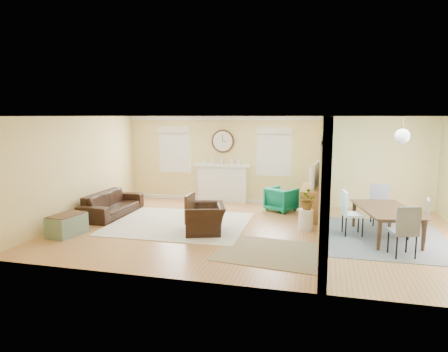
{
  "coord_description": "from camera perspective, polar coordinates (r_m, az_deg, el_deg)",
  "views": [
    {
      "loc": [
        1.45,
        -8.74,
        2.61
      ],
      "look_at": [
        -0.8,
        0.3,
        1.2
      ],
      "focal_mm": 32.0,
      "sensor_mm": 36.0,
      "label": 1
    }
  ],
  "objects": [
    {
      "name": "wall_left",
      "position": [
        10.65,
        -20.11,
        1.02
      ],
      "size": [
        0.02,
        6.0,
        2.6
      ],
      "primitive_type": "cube",
      "color": "#E0C87C",
      "rests_on": "ground"
    },
    {
      "name": "green_chair",
      "position": [
        11.13,
        8.21,
        -3.31
      ],
      "size": [
        0.97,
        0.98,
        0.66
      ],
      "primitive_type": "imported",
      "rotation": [
        0.0,
        0.0,
        2.6
      ],
      "color": "#006847",
      "rests_on": "floor"
    },
    {
      "name": "dining_table",
      "position": [
        9.29,
        22.27,
        -6.26
      ],
      "size": [
        1.41,
        2.04,
        0.65
      ],
      "primitive_type": "imported",
      "rotation": [
        0.0,
        0.0,
        1.78
      ],
      "color": "#4B2F18",
      "rests_on": "floor"
    },
    {
      "name": "rug_jute",
      "position": [
        7.87,
        7.02,
        -10.78
      ],
      "size": [
        2.25,
        1.92,
        0.01
      ],
      "primitive_type": "cube",
      "rotation": [
        0.0,
        0.0,
        -0.12
      ],
      "color": "#978760",
      "rests_on": "floor"
    },
    {
      "name": "floor",
      "position": [
        9.23,
        4.41,
        -7.84
      ],
      "size": [
        9.0,
        9.0,
        0.0
      ],
      "primitive_type": "plane",
      "color": "#AE7334",
      "rests_on": "ground"
    },
    {
      "name": "pendant",
      "position": [
        8.88,
        24.12,
        5.23
      ],
      "size": [
        0.3,
        0.3,
        0.55
      ],
      "color": "gold",
      "rests_on": "ceiling"
    },
    {
      "name": "rug_cream",
      "position": [
        9.84,
        -6.35,
        -6.78
      ],
      "size": [
        3.28,
        2.85,
        0.02
      ],
      "primitive_type": "cube",
      "rotation": [
        0.0,
        0.0,
        0.01
      ],
      "color": "#F3E9CE",
      "rests_on": "floor"
    },
    {
      "name": "potted_plant",
      "position": [
        9.3,
        11.68,
        -3.36
      ],
      "size": [
        0.51,
        0.53,
        0.44
      ],
      "primitive_type": "imported",
      "rotation": [
        0.0,
        0.0,
        2.18
      ],
      "color": "#337F33",
      "rests_on": "garden_stool"
    },
    {
      "name": "garden_stool",
      "position": [
        9.41,
        11.6,
        -6.14
      ],
      "size": [
        0.33,
        0.33,
        0.49
      ],
      "primitive_type": "cylinder",
      "color": "white",
      "rests_on": "floor"
    },
    {
      "name": "dining_chair_s",
      "position": [
        8.15,
        24.2,
        -6.55
      ],
      "size": [
        0.54,
        0.54,
        0.99
      ],
      "color": "slate",
      "rests_on": "floor"
    },
    {
      "name": "wall_clock",
      "position": [
        12.09,
        -0.16,
        5.0
      ],
      "size": [
        0.7,
        0.07,
        0.7
      ],
      "color": "#4B2F18",
      "rests_on": "wall_back"
    },
    {
      "name": "sofa",
      "position": [
        10.97,
        -15.7,
        -3.84
      ],
      "size": [
        0.84,
        2.1,
        0.61
      ],
      "primitive_type": "imported",
      "rotation": [
        0.0,
        0.0,
        1.56
      ],
      "color": "black",
      "rests_on": "floor"
    },
    {
      "name": "partition",
      "position": [
        9.11,
        14.23,
        0.43
      ],
      "size": [
        0.17,
        6.0,
        2.6
      ],
      "color": "#E0C87C",
      "rests_on": "ground"
    },
    {
      "name": "tv",
      "position": [
        10.42,
        12.36,
        0.16
      ],
      "size": [
        0.27,
        1.11,
        0.63
      ],
      "primitive_type": "imported",
      "rotation": [
        0.0,
        0.0,
        1.46
      ],
      "color": "black",
      "rests_on": "credenza"
    },
    {
      "name": "wall_front",
      "position": [
        6.06,
        -0.21,
        -3.86
      ],
      "size": [
        9.0,
        0.02,
        2.6
      ],
      "primitive_type": "cube",
      "color": "#E0C87C",
      "rests_on": "ground"
    },
    {
      "name": "dining_chair_w",
      "position": [
        9.2,
        17.96,
        -4.57
      ],
      "size": [
        0.5,
        0.5,
        0.98
      ],
      "color": "white",
      "rests_on": "floor"
    },
    {
      "name": "eames_chair",
      "position": [
        9.02,
        -2.74,
        -6.08
      ],
      "size": [
        1.15,
        1.23,
        0.65
      ],
      "primitive_type": "imported",
      "rotation": [
        0.0,
        0.0,
        -1.24
      ],
      "color": "black",
      "rests_on": "floor"
    },
    {
      "name": "rug_grey",
      "position": [
        9.38,
        22.16,
        -8.17
      ],
      "size": [
        2.45,
        3.06,
        0.01
      ],
      "primitive_type": "cube",
      "color": "slate",
      "rests_on": "floor"
    },
    {
      "name": "dining_chair_e",
      "position": [
        9.39,
        26.0,
        -5.11
      ],
      "size": [
        0.47,
        0.47,
        0.89
      ],
      "color": "slate",
      "rests_on": "floor"
    },
    {
      "name": "ceiling",
      "position": [
        8.86,
        4.61,
        8.52
      ],
      "size": [
        9.0,
        6.0,
        0.02
      ],
      "primitive_type": "cube",
      "color": "white",
      "rests_on": "wall_back"
    },
    {
      "name": "credenza",
      "position": [
        10.54,
        12.33,
        -3.69
      ],
      "size": [
        0.51,
        1.49,
        0.8
      ],
      "color": "#A06437",
      "rests_on": "floor"
    },
    {
      "name": "window_right",
      "position": [
        11.81,
        7.15,
        3.92
      ],
      "size": [
        1.05,
        0.13,
        1.42
      ],
      "color": "white",
      "rests_on": "wall_back"
    },
    {
      "name": "window_left",
      "position": [
        12.56,
        -7.07,
        4.19
      ],
      "size": [
        1.05,
        0.13,
        1.42
      ],
      "color": "white",
      "rests_on": "wall_back"
    },
    {
      "name": "wall_back",
      "position": [
        11.9,
        6.9,
        2.22
      ],
      "size": [
        9.0,
        0.02,
        2.6
      ],
      "primitive_type": "cube",
      "color": "#E0C87C",
      "rests_on": "ground"
    },
    {
      "name": "dining_chair_n",
      "position": [
        10.28,
        21.48,
        -3.42
      ],
      "size": [
        0.45,
        0.45,
        0.98
      ],
      "color": "slate",
      "rests_on": "floor"
    },
    {
      "name": "fireplace",
      "position": [
        12.15,
        -0.26,
        -0.93
      ],
      "size": [
        1.7,
        0.3,
        1.17
      ],
      "color": "white",
      "rests_on": "ground"
    },
    {
      "name": "trunk",
      "position": [
        9.49,
        -21.51,
        -6.5
      ],
      "size": [
        0.6,
        0.87,
        0.47
      ],
      "color": "gray",
      "rests_on": "floor"
    }
  ]
}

